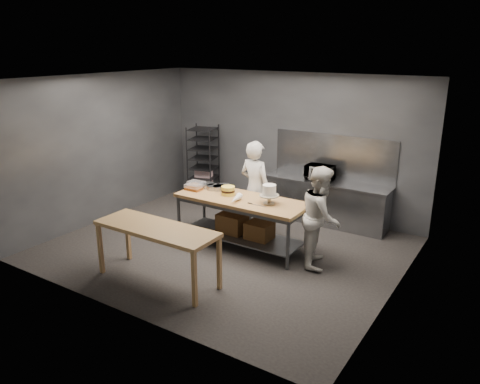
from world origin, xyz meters
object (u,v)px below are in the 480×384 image
(microwave, at_px, (319,173))
(frosted_cake_stand, at_px, (269,192))
(chef_behind, at_px, (255,189))
(layer_cake, at_px, (228,191))
(chef_right, at_px, (321,216))
(near_counter, at_px, (156,232))
(speed_rack, at_px, (203,164))
(work_table, at_px, (242,216))

(microwave, relative_size, frosted_cake_stand, 1.59)
(chef_behind, bearing_deg, layer_cake, 77.45)
(chef_right, bearing_deg, layer_cake, 72.80)
(chef_behind, distance_m, microwave, 1.50)
(near_counter, bearing_deg, microwave, 74.54)
(speed_rack, relative_size, microwave, 3.23)
(chef_right, xyz_separation_m, layer_cake, (-1.79, -0.07, 0.16))
(chef_right, relative_size, microwave, 3.11)
(near_counter, height_order, chef_behind, chef_behind)
(near_counter, distance_m, chef_right, 2.67)
(speed_rack, bearing_deg, layer_cake, -43.21)
(work_table, distance_m, near_counter, 1.88)
(near_counter, relative_size, chef_right, 1.19)
(speed_rack, distance_m, layer_cake, 2.65)
(microwave, bearing_deg, speed_rack, -178.41)
(frosted_cake_stand, bearing_deg, layer_cake, 178.00)
(chef_right, bearing_deg, chef_behind, 52.07)
(speed_rack, relative_size, frosted_cake_stand, 5.15)
(work_table, height_order, speed_rack, speed_rack)
(frosted_cake_stand, bearing_deg, chef_right, 6.08)
(speed_rack, bearing_deg, microwave, 1.59)
(chef_behind, height_order, microwave, chef_behind)
(work_table, bearing_deg, layer_cake, 177.10)
(chef_right, bearing_deg, frosted_cake_stand, 76.71)
(speed_rack, xyz_separation_m, layer_cake, (1.93, -1.81, 0.14))
(near_counter, height_order, speed_rack, speed_rack)
(chef_behind, bearing_deg, frosted_cake_stand, 143.42)
(near_counter, relative_size, frosted_cake_stand, 5.88)
(work_table, bearing_deg, chef_behind, 99.41)
(work_table, relative_size, speed_rack, 1.37)
(near_counter, relative_size, chef_behind, 1.09)
(work_table, height_order, microwave, microwave)
(speed_rack, xyz_separation_m, microwave, (2.89, 0.08, 0.19))
(work_table, distance_m, speed_rack, 2.91)
(near_counter, height_order, frosted_cake_stand, frosted_cake_stand)
(layer_cake, bearing_deg, work_table, -2.90)
(work_table, distance_m, frosted_cake_stand, 0.79)
(chef_right, bearing_deg, work_table, 73.89)
(work_table, xyz_separation_m, layer_cake, (-0.32, 0.02, 0.43))
(chef_right, xyz_separation_m, frosted_cake_stand, (-0.92, -0.10, 0.29))
(layer_cake, bearing_deg, frosted_cake_stand, -2.00)
(work_table, distance_m, chef_right, 1.50)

